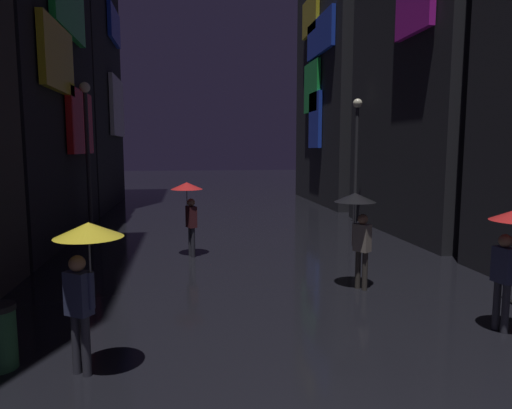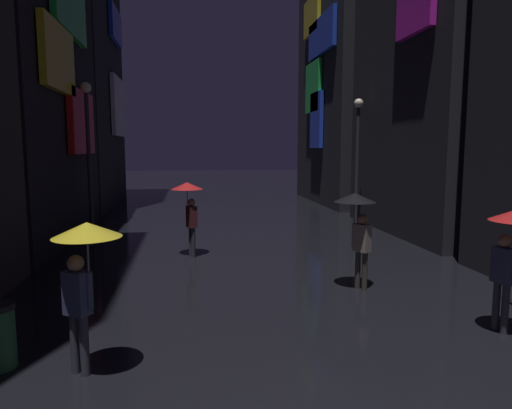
{
  "view_description": "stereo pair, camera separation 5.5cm",
  "coord_description": "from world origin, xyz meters",
  "px_view_note": "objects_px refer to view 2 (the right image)",
  "views": [
    {
      "loc": [
        -1.68,
        -2.81,
        3.09
      ],
      "look_at": [
        0.0,
        8.15,
        1.71
      ],
      "focal_mm": 32.0,
      "sensor_mm": 36.0,
      "label": 1
    },
    {
      "loc": [
        -1.62,
        -2.82,
        3.09
      ],
      "look_at": [
        0.0,
        8.15,
        1.71
      ],
      "focal_mm": 32.0,
      "sensor_mm": 36.0,
      "label": 2
    }
  ],
  "objects_px": {
    "pedestrian_midstreet_left_black": "(357,214)",
    "streetlamp_right_far": "(357,146)",
    "streetlamp_left_far": "(88,141)",
    "pedestrian_foreground_right_red": "(189,198)",
    "pedestrian_midstreet_centre_yellow": "(84,256)"
  },
  "relations": [
    {
      "from": "pedestrian_midstreet_left_black",
      "to": "streetlamp_right_far",
      "type": "distance_m",
      "value": 8.69
    },
    {
      "from": "pedestrian_midstreet_left_black",
      "to": "streetlamp_left_far",
      "type": "bearing_deg",
      "value": 134.86
    },
    {
      "from": "pedestrian_midstreet_left_black",
      "to": "streetlamp_right_far",
      "type": "xyz_separation_m",
      "value": [
        3.02,
        8.01,
        1.5
      ]
    },
    {
      "from": "pedestrian_foreground_right_red",
      "to": "pedestrian_midstreet_centre_yellow",
      "type": "bearing_deg",
      "value": -101.5
    },
    {
      "from": "pedestrian_midstreet_left_black",
      "to": "streetlamp_left_far",
      "type": "height_order",
      "value": "streetlamp_left_far"
    },
    {
      "from": "streetlamp_left_far",
      "to": "pedestrian_foreground_right_red",
      "type": "bearing_deg",
      "value": -45.26
    },
    {
      "from": "pedestrian_foreground_right_red",
      "to": "streetlamp_left_far",
      "type": "height_order",
      "value": "streetlamp_left_far"
    },
    {
      "from": "pedestrian_foreground_right_red",
      "to": "pedestrian_midstreet_left_black",
      "type": "height_order",
      "value": "same"
    },
    {
      "from": "streetlamp_right_far",
      "to": "pedestrian_midstreet_centre_yellow",
      "type": "bearing_deg",
      "value": -125.66
    },
    {
      "from": "pedestrian_midstreet_centre_yellow",
      "to": "pedestrian_midstreet_left_black",
      "type": "distance_m",
      "value": 5.92
    },
    {
      "from": "pedestrian_midstreet_centre_yellow",
      "to": "pedestrian_foreground_right_red",
      "type": "relative_size",
      "value": 1.0
    },
    {
      "from": "pedestrian_midstreet_centre_yellow",
      "to": "streetlamp_right_far",
      "type": "distance_m",
      "value": 13.84
    },
    {
      "from": "pedestrian_midstreet_left_black",
      "to": "streetlamp_left_far",
      "type": "xyz_separation_m",
      "value": [
        -6.98,
        7.02,
        1.65
      ]
    },
    {
      "from": "pedestrian_midstreet_centre_yellow",
      "to": "pedestrian_foreground_right_red",
      "type": "bearing_deg",
      "value": 78.5
    },
    {
      "from": "pedestrian_foreground_right_red",
      "to": "streetlamp_right_far",
      "type": "xyz_separation_m",
      "value": [
        6.64,
        4.38,
        1.5
      ]
    }
  ]
}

